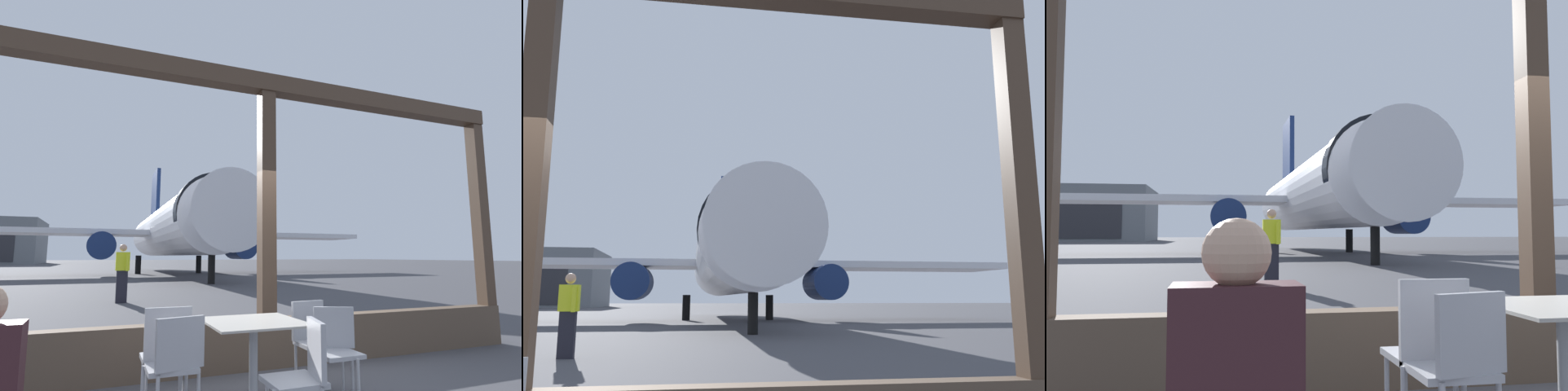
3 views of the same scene
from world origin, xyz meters
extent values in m
plane|color=#424247|center=(0.00, 40.00, 0.00)|extent=(220.00, 220.00, 0.00)
cube|color=#4C3828|center=(0.00, 0.00, 1.81)|extent=(0.20, 0.20, 3.62)
cube|color=#4C3828|center=(3.87, 0.00, 1.81)|extent=(0.20, 0.20, 3.62)
cylinder|color=silver|center=(3.27, 27.43, 3.39)|extent=(3.93, 26.24, 3.93)
cone|color=silver|center=(3.27, 13.01, 3.39)|extent=(3.73, 2.60, 3.73)
cylinder|color=black|center=(3.27, 14.91, 3.54)|extent=(4.00, 0.90, 4.00)
cube|color=silver|center=(-5.15, 27.48, 3.09)|extent=(14.87, 4.20, 0.36)
cube|color=silver|center=(11.69, 27.48, 3.09)|extent=(14.87, 4.20, 0.36)
cylinder|color=navy|center=(-1.89, 26.08, 2.09)|extent=(1.90, 3.20, 1.90)
cylinder|color=navy|center=(8.43, 26.08, 2.09)|extent=(1.90, 3.20, 1.90)
cube|color=navy|center=(3.27, 39.04, 7.75)|extent=(0.36, 4.40, 5.20)
cylinder|color=black|center=(3.27, 15.21, 0.71)|extent=(0.36, 0.36, 1.43)
cylinder|color=black|center=(0.87, 28.48, 0.71)|extent=(0.44, 0.44, 1.43)
cylinder|color=black|center=(5.67, 28.48, 0.71)|extent=(0.44, 0.44, 1.43)
cube|color=black|center=(-1.35, 8.15, 0.47)|extent=(0.32, 0.20, 0.95)
cube|color=yellow|center=(-1.35, 8.15, 1.23)|extent=(0.40, 0.22, 0.55)
sphere|color=tan|center=(-1.35, 8.15, 1.63)|extent=(0.22, 0.22, 0.22)
cylinder|color=yellow|center=(-1.48, 8.35, 1.20)|extent=(0.09, 0.09, 0.52)
cylinder|color=yellow|center=(-1.22, 7.94, 1.20)|extent=(0.09, 0.09, 0.52)
cube|color=slate|center=(-22.53, 82.35, 4.01)|extent=(20.82, 17.41, 8.02)
camera|label=1|loc=(-2.04, -4.94, 1.38)|focal=27.95mm
camera|label=2|loc=(1.18, -4.16, 1.21)|focal=38.05mm
camera|label=3|loc=(-2.65, -4.10, 1.19)|focal=37.01mm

